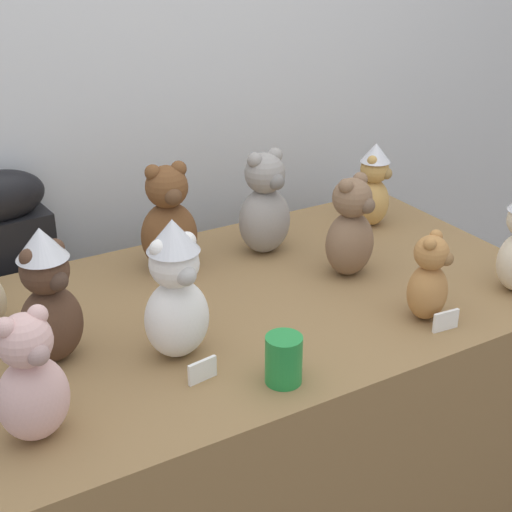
# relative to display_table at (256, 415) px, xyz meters

# --- Properties ---
(wall_back) EXTENTS (7.00, 0.08, 2.60)m
(wall_back) POSITION_rel_display_table_xyz_m (0.00, 0.71, 0.92)
(wall_back) COLOR silver
(wall_back) RESTS_ON ground_plane
(display_table) EXTENTS (1.56, 0.92, 0.75)m
(display_table) POSITION_rel_display_table_xyz_m (0.00, 0.00, 0.00)
(display_table) COLOR olive
(display_table) RESTS_ON ground_plane
(instrument_case) EXTENTS (0.29, 0.14, 1.01)m
(instrument_case) POSITION_rel_display_table_xyz_m (-0.50, 0.59, 0.13)
(instrument_case) COLOR black
(instrument_case) RESTS_ON ground_plane
(teddy_bear_honey) EXTENTS (0.16, 0.15, 0.27)m
(teddy_bear_honey) POSITION_rel_display_table_xyz_m (0.56, 0.24, 0.51)
(teddy_bear_honey) COLOR tan
(teddy_bear_honey) RESTS_ON display_table
(teddy_bear_caramel) EXTENTS (0.15, 0.14, 0.22)m
(teddy_bear_caramel) POSITION_rel_display_table_xyz_m (0.31, -0.30, 0.48)
(teddy_bear_caramel) COLOR #B27A42
(teddy_bear_caramel) RESTS_ON display_table
(teddy_bear_mocha) EXTENTS (0.18, 0.16, 0.28)m
(teddy_bear_mocha) POSITION_rel_display_table_xyz_m (0.29, -0.01, 0.51)
(teddy_bear_mocha) COLOR #7F6047
(teddy_bear_mocha) RESTS_ON display_table
(teddy_bear_blush) EXTENTS (0.17, 0.15, 0.27)m
(teddy_bear_blush) POSITION_rel_display_table_xyz_m (-0.64, -0.27, 0.50)
(teddy_bear_blush) COLOR beige
(teddy_bear_blush) RESTS_ON display_table
(teddy_bear_cocoa) EXTENTS (0.18, 0.16, 0.32)m
(teddy_bear_cocoa) POSITION_rel_display_table_xyz_m (-0.53, -0.02, 0.53)
(teddy_bear_cocoa) COLOR #4C3323
(teddy_bear_cocoa) RESTS_ON display_table
(teddy_bear_chestnut) EXTENTS (0.17, 0.15, 0.31)m
(teddy_bear_chestnut) POSITION_rel_display_table_xyz_m (-0.12, 0.27, 0.52)
(teddy_bear_chestnut) COLOR brown
(teddy_bear_chestnut) RESTS_ON display_table
(teddy_bear_snow) EXTENTS (0.16, 0.14, 0.33)m
(teddy_bear_snow) POSITION_rel_display_table_xyz_m (-0.29, -0.14, 0.54)
(teddy_bear_snow) COLOR white
(teddy_bear_snow) RESTS_ON display_table
(teddy_bear_ash) EXTENTS (0.17, 0.15, 0.31)m
(teddy_bear_ash) POSITION_rel_display_table_xyz_m (0.17, 0.24, 0.52)
(teddy_bear_ash) COLOR gray
(teddy_bear_ash) RESTS_ON display_table
(party_cup_green) EXTENTS (0.08, 0.08, 0.11)m
(party_cup_green) POSITION_rel_display_table_xyz_m (-0.14, -0.35, 0.43)
(party_cup_green) COLOR #238C3D
(party_cup_green) RESTS_ON display_table
(name_card_front_left) EXTENTS (0.07, 0.02, 0.05)m
(name_card_front_left) POSITION_rel_display_table_xyz_m (-0.29, -0.26, 0.40)
(name_card_front_left) COLOR white
(name_card_front_left) RESTS_ON display_table
(name_card_front_right) EXTENTS (0.07, 0.01, 0.05)m
(name_card_front_right) POSITION_rel_display_table_xyz_m (0.31, -0.37, 0.40)
(name_card_front_right) COLOR white
(name_card_front_right) RESTS_ON display_table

